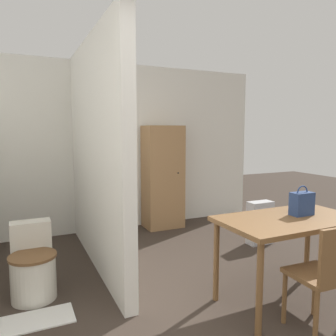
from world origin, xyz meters
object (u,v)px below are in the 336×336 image
Objects in this scene: wooden_chair at (324,274)px; space_heater at (260,223)px; wooden_cabinet at (163,177)px; toilet at (33,267)px; dining_table at (289,227)px; handbag at (302,203)px.

wooden_chair reaches higher than space_heater.
space_heater is (0.86, -1.26, -0.51)m from wooden_cabinet.
toilet is at bearing 144.49° from wooden_chair.
wooden_chair is at bearing -117.33° from space_heater.
wooden_chair is (-0.11, -0.46, -0.21)m from dining_table.
wooden_chair is 1.48× the size of space_heater.
handbag is (2.19, -1.02, 0.60)m from toilet.
space_heater is (0.90, 1.75, -0.18)m from wooden_chair.
wooden_chair reaches higher than dining_table.
handbag is 2.54m from wooden_cabinet.
toilet is 2.52m from wooden_cabinet.
toilet is 2.49m from handbag.
wooden_cabinet is at bearing 37.49° from toilet.
wooden_cabinet is at bearing 91.84° from wooden_chair.
wooden_chair is 0.69m from handbag.
dining_table is 2.32m from toilet.
dining_table is 2.55m from wooden_cabinet.
dining_table is 1.89× the size of toilet.
wooden_cabinet is (-0.23, 2.52, -0.08)m from handbag.
dining_table is 1.56m from space_heater.
dining_table is at bearing -27.23° from toilet.
space_heater is at bearing 65.34° from wooden_chair.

